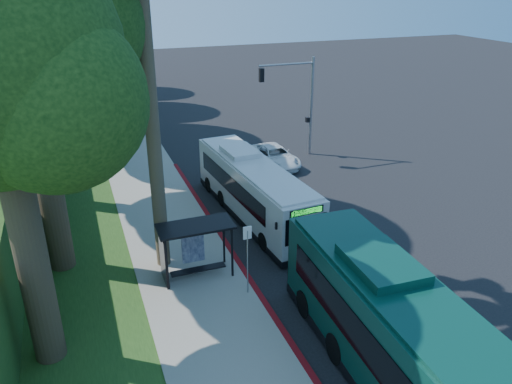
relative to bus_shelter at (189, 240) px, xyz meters
name	(u,v)px	position (x,y,z in m)	size (l,w,h in m)	color
ground	(311,222)	(7.26, 2.86, -1.81)	(140.00, 140.00, 0.00)	black
sidewalk	(177,245)	(-0.04, 2.86, -1.75)	(4.50, 70.00, 0.12)	gray
red_curb	(249,279)	(2.26, -1.14, -1.74)	(0.25, 30.00, 0.13)	maroon
grass_verge	(52,221)	(-5.74, 7.86, -1.78)	(8.00, 70.00, 0.06)	#234719
bus_shelter	(189,240)	(0.00, 0.00, 0.00)	(3.20, 1.51, 2.55)	black
stop_sign_pole	(247,251)	(1.86, -2.14, 0.28)	(0.35, 0.06, 3.17)	gray
traffic_signal_pole	(299,95)	(11.04, 12.86, 2.62)	(4.10, 0.30, 7.00)	gray
tree_0	(19,3)	(-5.14, 2.84, 9.40)	(8.40, 8.00, 15.70)	#382B1E
tree_2	(43,2)	(-4.64, 18.84, 8.67)	(8.82, 8.40, 15.12)	#382B1E
tree_4	(53,2)	(-4.14, 34.84, 7.92)	(8.40, 8.00, 14.14)	#382B1E
tree_5	(63,6)	(-3.16, 42.84, 7.16)	(7.35, 7.00, 12.86)	#382B1E
white_bus	(253,188)	(4.65, 4.73, -0.19)	(3.15, 11.24, 3.31)	silver
teal_bus	(413,352)	(4.55, -9.12, 0.11)	(3.33, 13.29, 3.93)	#09362C
pickup	(275,156)	(8.76, 11.55, -1.14)	(2.20, 4.77, 1.33)	white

